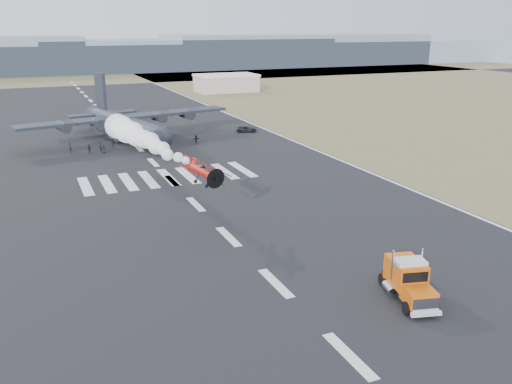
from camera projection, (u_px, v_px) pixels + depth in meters
ground at (349, 356)px, 37.41m from camera, size 500.00×500.00×0.00m
scrub_far at (66, 77)px, 239.49m from camera, size 500.00×80.00×0.00m
runway_markings at (153, 162)px, 90.13m from camera, size 60.00×260.00×0.01m
ridge_seg_d at (60, 58)px, 263.93m from camera, size 150.00×50.00×13.00m
ridge_seg_e at (188, 54)px, 288.06m from camera, size 150.00×50.00×15.00m
ridge_seg_f at (297, 50)px, 312.20m from camera, size 150.00×50.00×17.00m
ridge_seg_g at (390, 51)px, 337.22m from camera, size 150.00×50.00×13.00m
hangar_right at (226, 83)px, 185.60m from camera, size 20.50×12.50×5.90m
semi_truck at (408, 279)px, 44.78m from camera, size 4.18×8.07×3.55m
aerobatic_biplane at (203, 172)px, 59.09m from camera, size 5.56×5.66×4.29m
smoke_trail at (130, 132)px, 80.14m from camera, size 5.95×31.00×3.92m
transport_aircraft at (124, 124)px, 107.37m from camera, size 42.39×34.68×12.31m
support_vehicle at (246, 129)px, 115.87m from camera, size 4.81×3.39×1.22m
crew_a at (100, 147)px, 97.92m from camera, size 0.63×0.71×1.66m
crew_b at (156, 142)px, 102.07m from camera, size 0.87×0.90×1.60m
crew_c at (113, 143)px, 101.29m from camera, size 1.17×1.06×1.68m
crew_d at (89, 149)px, 96.45m from camera, size 0.98×1.00×1.58m
crew_e at (103, 149)px, 96.37m from camera, size 0.89×0.69×1.60m
crew_f at (196, 139)px, 103.91m from camera, size 1.68×0.73×1.76m
crew_g at (70, 148)px, 96.86m from camera, size 0.69×0.77×1.77m
crew_h at (141, 140)px, 103.51m from camera, size 0.88×0.70×1.57m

